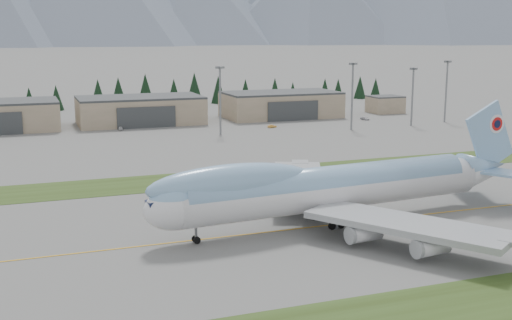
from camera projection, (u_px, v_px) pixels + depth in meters
name	position (u px, v px, depth m)	size (l,w,h in m)	color
ground	(362.00, 222.00, 120.75)	(7000.00, 7000.00, 0.00)	#61615F
grass_strip_near	(503.00, 298.00, 85.74)	(400.00, 14.00, 0.08)	#304217
grass_strip_far	(274.00, 174.00, 162.22)	(400.00, 18.00, 0.08)	#304217
taxiway_line_main	(362.00, 222.00, 120.75)	(400.00, 0.40, 0.02)	gold
boeing_747_freighter	(332.00, 187.00, 118.19)	(81.41, 69.97, 21.42)	silver
hangar_center	(140.00, 110.00, 252.77)	(48.00, 26.60, 10.80)	gray
hangar_right	(281.00, 104.00, 273.03)	(48.00, 26.60, 10.80)	gray
control_shed	(385.00, 104.00, 288.47)	(14.00, 12.00, 7.60)	gray
floodlight_masts	(231.00, 89.00, 221.03)	(206.70, 9.13, 24.60)	slate
service_vehicle_a	(121.00, 130.00, 236.17)	(1.51, 3.75, 1.28)	silver
service_vehicle_b	(272.00, 128.00, 242.49)	(1.22, 3.46, 1.14)	gold
service_vehicle_c	(365.00, 120.00, 264.39)	(1.72, 4.24, 1.23)	#B7B6BB
conifer_belt	(107.00, 93.00, 307.99)	(270.12, 15.03, 16.79)	black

